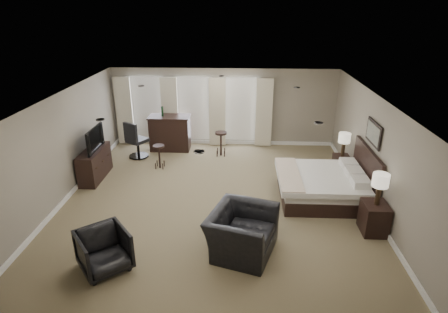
{
  "coord_description": "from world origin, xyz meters",
  "views": [
    {
      "loc": [
        0.61,
        -8.02,
        4.59
      ],
      "look_at": [
        0.2,
        0.4,
        1.1
      ],
      "focal_mm": 30.0,
      "sensor_mm": 36.0,
      "label": 1
    }
  ],
  "objects_px": {
    "armchair_far": "(104,249)",
    "desk_chair": "(137,139)",
    "lamp_near": "(379,189)",
    "lamp_far": "(344,145)",
    "tv": "(92,147)",
    "bar_stool_right": "(221,144)",
    "nightstand_near": "(374,218)",
    "dresser": "(95,164)",
    "bed": "(320,174)",
    "nightstand_far": "(341,165)",
    "bar_counter": "(170,133)",
    "armchair_near": "(242,225)",
    "bar_stool_left": "(159,157)"
  },
  "relations": [
    {
      "from": "armchair_far",
      "to": "desk_chair",
      "type": "relative_size",
      "value": 0.73
    },
    {
      "from": "lamp_near",
      "to": "lamp_far",
      "type": "bearing_deg",
      "value": 90.0
    },
    {
      "from": "tv",
      "to": "bar_stool_right",
      "type": "xyz_separation_m",
      "value": [
        3.42,
        1.83,
        -0.52
      ]
    },
    {
      "from": "tv",
      "to": "bar_stool_right",
      "type": "bearing_deg",
      "value": -61.87
    },
    {
      "from": "tv",
      "to": "bar_stool_right",
      "type": "height_order",
      "value": "tv"
    },
    {
      "from": "nightstand_near",
      "to": "dresser",
      "type": "height_order",
      "value": "dresser"
    },
    {
      "from": "bed",
      "to": "armchair_far",
      "type": "relative_size",
      "value": 2.44
    },
    {
      "from": "nightstand_far",
      "to": "armchair_far",
      "type": "distance_m",
      "value": 6.89
    },
    {
      "from": "nightstand_near",
      "to": "dresser",
      "type": "bearing_deg",
      "value": 161.25
    },
    {
      "from": "bed",
      "to": "lamp_near",
      "type": "xyz_separation_m",
      "value": [
        0.89,
        -1.45,
        0.35
      ]
    },
    {
      "from": "bar_stool_right",
      "to": "desk_chair",
      "type": "height_order",
      "value": "desk_chair"
    },
    {
      "from": "bar_counter",
      "to": "desk_chair",
      "type": "distance_m",
      "value": 1.16
    },
    {
      "from": "nightstand_near",
      "to": "armchair_near",
      "type": "height_order",
      "value": "armchair_near"
    },
    {
      "from": "lamp_near",
      "to": "bar_counter",
      "type": "xyz_separation_m",
      "value": [
        -5.21,
        4.63,
        -0.44
      ]
    },
    {
      "from": "bar_stool_left",
      "to": "desk_chair",
      "type": "xyz_separation_m",
      "value": [
        -0.85,
        0.81,
        0.24
      ]
    },
    {
      "from": "nightstand_far",
      "to": "tv",
      "type": "relative_size",
      "value": 0.51
    },
    {
      "from": "tv",
      "to": "bar_stool_left",
      "type": "distance_m",
      "value": 1.9
    },
    {
      "from": "desk_chair",
      "to": "bar_stool_right",
      "type": "bearing_deg",
      "value": -143.27
    },
    {
      "from": "dresser",
      "to": "tv",
      "type": "bearing_deg",
      "value": 0.0
    },
    {
      "from": "lamp_near",
      "to": "lamp_far",
      "type": "height_order",
      "value": "lamp_near"
    },
    {
      "from": "lamp_near",
      "to": "desk_chair",
      "type": "height_order",
      "value": "lamp_near"
    },
    {
      "from": "armchair_near",
      "to": "bar_stool_left",
      "type": "relative_size",
      "value": 1.88
    },
    {
      "from": "bar_stool_left",
      "to": "bar_stool_right",
      "type": "xyz_separation_m",
      "value": [
        1.77,
        1.07,
        0.04
      ]
    },
    {
      "from": "bed",
      "to": "tv",
      "type": "distance_m",
      "value": 6.1
    },
    {
      "from": "nightstand_near",
      "to": "tv",
      "type": "height_order",
      "value": "tv"
    },
    {
      "from": "bed",
      "to": "dresser",
      "type": "bearing_deg",
      "value": 171.52
    },
    {
      "from": "tv",
      "to": "lamp_near",
      "type": "bearing_deg",
      "value": -108.75
    },
    {
      "from": "bed",
      "to": "lamp_far",
      "type": "distance_m",
      "value": 1.72
    },
    {
      "from": "bar_counter",
      "to": "bed",
      "type": "bearing_deg",
      "value": -36.35
    },
    {
      "from": "nightstand_far",
      "to": "armchair_near",
      "type": "xyz_separation_m",
      "value": [
        -2.82,
        -3.71,
        0.3
      ]
    },
    {
      "from": "nightstand_far",
      "to": "bar_stool_left",
      "type": "distance_m",
      "value": 5.27
    },
    {
      "from": "bar_stool_right",
      "to": "bar_counter",
      "type": "bearing_deg",
      "value": 165.16
    },
    {
      "from": "nightstand_near",
      "to": "bar_stool_left",
      "type": "bearing_deg",
      "value": 149.47
    },
    {
      "from": "nightstand_near",
      "to": "desk_chair",
      "type": "height_order",
      "value": "desk_chair"
    },
    {
      "from": "bar_stool_right",
      "to": "armchair_near",
      "type": "bearing_deg",
      "value": -82.17
    },
    {
      "from": "bed",
      "to": "bar_stool_left",
      "type": "xyz_separation_m",
      "value": [
        -4.38,
        1.66,
        -0.31
      ]
    },
    {
      "from": "armchair_near",
      "to": "armchair_far",
      "type": "bearing_deg",
      "value": 122.97
    },
    {
      "from": "lamp_near",
      "to": "nightstand_near",
      "type": "bearing_deg",
      "value": 0.0
    },
    {
      "from": "armchair_near",
      "to": "desk_chair",
      "type": "bearing_deg",
      "value": 53.27
    },
    {
      "from": "tv",
      "to": "bar_counter",
      "type": "xyz_separation_m",
      "value": [
        1.71,
        2.28,
        -0.33
      ]
    },
    {
      "from": "nightstand_far",
      "to": "nightstand_near",
      "type": "bearing_deg",
      "value": -90.0
    },
    {
      "from": "lamp_far",
      "to": "armchair_far",
      "type": "xyz_separation_m",
      "value": [
        -5.33,
        -4.37,
        -0.47
      ]
    },
    {
      "from": "bar_stool_right",
      "to": "bed",
      "type": "bearing_deg",
      "value": -46.26
    },
    {
      "from": "dresser",
      "to": "bar_stool_left",
      "type": "distance_m",
      "value": 1.82
    },
    {
      "from": "nightstand_near",
      "to": "bar_counter",
      "type": "bearing_deg",
      "value": 138.39
    },
    {
      "from": "armchair_far",
      "to": "bar_stool_left",
      "type": "height_order",
      "value": "armchair_far"
    },
    {
      "from": "bar_stool_left",
      "to": "desk_chair",
      "type": "relative_size",
      "value": 0.6
    },
    {
      "from": "bar_stool_right",
      "to": "tv",
      "type": "bearing_deg",
      "value": -151.87
    },
    {
      "from": "bed",
      "to": "dresser",
      "type": "height_order",
      "value": "bed"
    },
    {
      "from": "lamp_far",
      "to": "bar_stool_right",
      "type": "distance_m",
      "value": 3.76
    }
  ]
}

